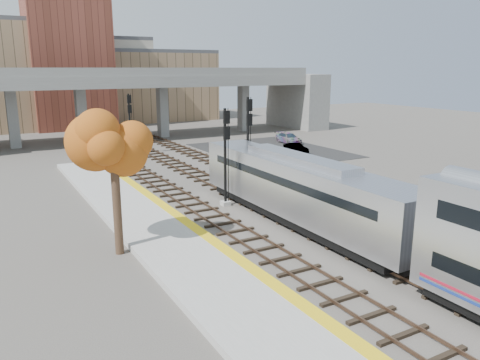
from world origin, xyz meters
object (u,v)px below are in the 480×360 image
car_b (296,148)px  car_c (289,138)px  signal_mast_mid (248,143)px  locomotive (298,188)px  signal_mast_near (226,159)px  car_a (254,153)px  tree (113,141)px  signal_mast_far (130,125)px

car_b → car_c: car_c is taller
signal_mast_mid → car_c: (15.94, 16.88, -2.96)m
locomotive → car_c: bearing=55.8°
signal_mast_near → car_b: 22.22m
car_a → car_b: car_a is taller
signal_mast_mid → tree: 15.98m
signal_mast_far → car_c: size_ratio=1.52×
signal_mast_far → tree: tree is taller
signal_mast_far → car_b: (16.62, -8.24, -2.70)m
signal_mast_mid → car_a: bearing=56.6°
signal_mast_far → car_c: (20.04, -1.93, -2.61)m
locomotive → car_c: (17.94, 26.40, -1.59)m
signal_mast_near → tree: tree is taller
tree → signal_mast_far: bearing=72.1°
car_a → car_c: car_c is taller
locomotive → signal_mast_far: bearing=94.2°
signal_mast_mid → signal_mast_far: size_ratio=1.08×
tree → car_c: bearing=41.7°
signal_mast_mid → signal_mast_far: signal_mast_mid is taller
locomotive → car_a: locomotive is taller
locomotive → signal_mast_mid: (2.00, 9.51, 1.37)m
car_b → signal_mast_near: bearing=-141.5°
signal_mast_near → car_b: signal_mast_near is taller
signal_mast_far → car_b: 18.74m
locomotive → tree: size_ratio=2.38×
signal_mast_mid → car_b: (12.52, 10.58, -3.05)m
signal_mast_far → tree: (-8.94, -27.75, 2.65)m
signal_mast_near → car_a: size_ratio=1.88×
signal_mast_mid → car_b: bearing=40.2°
signal_mast_mid → signal_mast_far: bearing=102.3°
tree → car_c: tree is taller
locomotive → signal_mast_far: signal_mast_far is taller
tree → locomotive: bearing=-3.0°
signal_mast_mid → car_c: size_ratio=1.63×
locomotive → car_b: size_ratio=5.67×
car_b → car_a: bearing=-174.9°
locomotive → signal_mast_far: (-2.10, 28.33, 1.02)m
signal_mast_near → car_b: bearing=41.1°
tree → car_c: size_ratio=1.80×
signal_mast_mid → tree: (-13.04, -8.94, 2.30)m
locomotive → signal_mast_near: signal_mast_near is taller
locomotive → signal_mast_near: size_ratio=2.78×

